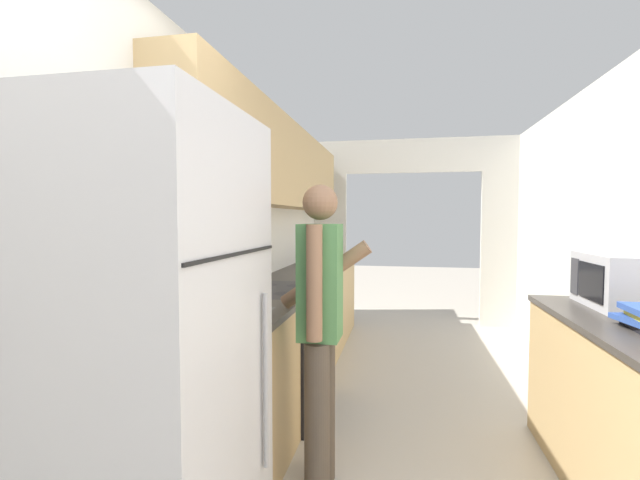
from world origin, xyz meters
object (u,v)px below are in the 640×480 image
Objects in this scene: refrigerator at (152,361)px; range_oven at (275,349)px; microwave at (621,281)px; person at (320,328)px.

range_oven is at bearing 90.93° from refrigerator.
refrigerator is at bearing -89.07° from range_oven.
microwave reaches higher than range_oven.
refrigerator is at bearing 148.77° from person.
microwave is (2.18, -0.25, 0.61)m from range_oven.
refrigerator reaches higher than person.
person is 1.79m from microwave.
refrigerator is 1.13× the size of person.
microwave is (2.15, 1.36, 0.16)m from refrigerator.
person reaches higher than range_oven.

